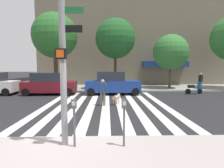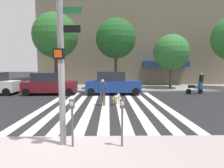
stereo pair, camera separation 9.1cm
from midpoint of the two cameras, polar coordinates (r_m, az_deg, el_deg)
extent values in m
plane|color=#232326|center=(11.76, -8.43, -6.44)|extent=(160.00, 160.00, 0.00)
cube|color=gray|center=(20.30, -5.44, -1.21)|extent=(80.00, 6.00, 0.15)
cube|color=silver|center=(12.26, -19.32, -6.18)|extent=(0.45, 10.78, 0.01)
cube|color=silver|center=(12.02, -15.21, -6.30)|extent=(0.45, 10.78, 0.01)
cube|color=silver|center=(11.84, -10.95, -6.39)|extent=(0.45, 10.78, 0.01)
cube|color=silver|center=(11.72, -6.58, -6.44)|extent=(0.45, 10.78, 0.01)
cube|color=silver|center=(11.68, -2.15, -6.46)|extent=(0.45, 10.78, 0.01)
cube|color=silver|center=(11.70, 2.29, -6.43)|extent=(0.45, 10.78, 0.01)
cube|color=silver|center=(11.79, 6.68, -6.37)|extent=(0.45, 10.78, 0.01)
cube|color=silver|center=(11.95, 10.99, -6.28)|extent=(0.45, 10.78, 0.01)
cube|color=silver|center=(12.17, 15.15, -6.15)|extent=(0.45, 10.78, 0.01)
cube|color=navy|center=(23.60, 16.13, 6.03)|extent=(5.50, 1.60, 0.70)
cylinder|color=gray|center=(5.35, -15.80, 12.17)|extent=(0.18, 0.18, 5.80)
cube|color=black|center=(5.13, -16.28, 9.09)|extent=(0.28, 0.18, 0.28)
cube|color=#E54C14|center=(5.03, -16.57, 9.16)|extent=(0.20, 0.01, 0.20)
cube|color=#19662D|center=(5.47, -12.78, 21.73)|extent=(0.60, 0.03, 0.18)
cube|color=black|center=(5.35, -12.89, 16.57)|extent=(0.56, 0.03, 0.20)
cylinder|color=#515456|center=(5.35, -12.26, -13.27)|extent=(0.06, 0.06, 1.10)
cube|color=#515456|center=(5.17, -12.41, -6.11)|extent=(0.14, 0.10, 0.26)
cube|color=beige|center=(5.12, -12.53, -6.01)|extent=(0.09, 0.01, 0.12)
cylinder|color=#515456|center=(5.27, 3.31, -13.45)|extent=(0.06, 0.06, 1.10)
cube|color=#515456|center=(5.09, 3.35, -6.19)|extent=(0.14, 0.10, 0.26)
cube|color=beige|center=(5.03, 3.40, -6.08)|extent=(0.09, 0.01, 0.12)
cylinder|color=black|center=(18.87, -28.19, -1.55)|extent=(0.67, 0.24, 0.66)
cylinder|color=black|center=(17.37, -30.54, -2.21)|extent=(0.67, 0.24, 0.66)
cube|color=maroon|center=(16.70, -19.05, -0.73)|extent=(4.51, 2.03, 0.91)
cube|color=#232833|center=(16.68, -19.73, 2.10)|extent=(2.55, 1.73, 0.74)
cylinder|color=black|center=(17.19, -12.65, -1.66)|extent=(0.67, 0.25, 0.66)
cylinder|color=black|center=(15.53, -13.63, -2.42)|extent=(0.67, 0.25, 0.66)
cylinder|color=black|center=(18.07, -23.63, -1.64)|extent=(0.67, 0.25, 0.66)
cylinder|color=black|center=(16.50, -25.64, -2.35)|extent=(0.67, 0.25, 0.66)
cube|color=navy|center=(15.91, 0.11, -0.64)|extent=(4.70, 1.97, 0.96)
cube|color=#232833|center=(15.84, -0.56, 2.50)|extent=(2.35, 1.71, 0.78)
cylinder|color=black|center=(17.00, 6.27, -1.64)|extent=(0.66, 0.23, 0.66)
cylinder|color=black|center=(15.28, 7.23, -2.44)|extent=(0.66, 0.23, 0.66)
cylinder|color=black|center=(16.87, -6.32, -1.69)|extent=(0.66, 0.23, 0.66)
cylinder|color=black|center=(15.13, -6.81, -2.51)|extent=(0.66, 0.23, 0.66)
cylinder|color=black|center=(17.97, 25.74, -2.05)|extent=(0.49, 0.18, 0.48)
cylinder|color=black|center=(17.30, 22.69, -2.20)|extent=(0.50, 0.22, 0.48)
cube|color=#175197|center=(17.59, 24.12, -1.97)|extent=(0.84, 0.45, 0.08)
cube|color=black|center=(17.41, 23.50, -0.70)|extent=(0.56, 0.38, 0.24)
cube|color=#175197|center=(17.88, 25.68, -0.47)|extent=(0.25, 0.31, 0.60)
cylinder|color=black|center=(17.86, 25.72, 0.65)|extent=(0.12, 0.50, 0.04)
cylinder|color=#4C3823|center=(18.66, -17.38, 4.50)|extent=(0.40, 0.40, 4.08)
sphere|color=#286628|center=(18.90, -17.67, 14.34)|extent=(4.34, 4.34, 4.34)
cylinder|color=#4C3823|center=(18.60, 0.91, 4.61)|extent=(0.30, 0.30, 3.99)
sphere|color=#1E5623|center=(18.82, 0.93, 14.11)|extent=(4.03, 4.03, 4.03)
cylinder|color=#4C3823|center=(20.28, 17.64, 2.72)|extent=(0.25, 0.25, 2.79)
sphere|color=#337533|center=(20.32, 17.84, 9.52)|extent=(3.70, 3.70, 3.70)
cylinder|color=#6B6051|center=(11.36, -3.60, -4.71)|extent=(0.20, 0.20, 0.82)
cylinder|color=#6B6051|center=(11.27, -2.68, -4.79)|extent=(0.20, 0.20, 0.82)
cube|color=navy|center=(11.21, -3.16, -1.17)|extent=(0.44, 0.37, 0.60)
cylinder|color=navy|center=(11.31, -4.25, -0.97)|extent=(0.24, 0.17, 0.57)
cylinder|color=navy|center=(11.11, -2.04, -1.08)|extent=(0.24, 0.17, 0.57)
sphere|color=tan|center=(11.17, -3.17, 0.91)|extent=(0.29, 0.29, 0.22)
cylinder|color=tan|center=(11.66, 1.15, -4.24)|extent=(0.54, 0.78, 0.26)
sphere|color=tan|center=(12.06, 1.93, -3.44)|extent=(0.26, 0.26, 0.20)
cylinder|color=tan|center=(11.22, 0.26, -4.36)|extent=(0.13, 0.23, 0.16)
cylinder|color=tan|center=(11.98, 1.29, -5.39)|extent=(0.07, 0.07, 0.32)
cylinder|color=tan|center=(11.93, 1.92, -5.44)|extent=(0.07, 0.07, 0.32)
cylinder|color=tan|center=(11.50, 0.34, -5.84)|extent=(0.07, 0.07, 0.32)
cylinder|color=tan|center=(11.45, 0.99, -5.89)|extent=(0.07, 0.07, 0.32)
cylinder|color=black|center=(20.32, 25.77, -0.34)|extent=(0.20, 0.20, 0.82)
cylinder|color=black|center=(20.48, 26.10, -0.31)|extent=(0.20, 0.20, 0.82)
cube|color=black|center=(20.35, 26.01, 1.66)|extent=(0.45, 0.38, 0.60)
cylinder|color=black|center=(20.16, 25.62, 1.73)|extent=(0.24, 0.18, 0.57)
cylinder|color=black|center=(20.54, 26.41, 1.76)|extent=(0.24, 0.18, 0.57)
sphere|color=tan|center=(20.33, 26.06, 2.81)|extent=(0.30, 0.30, 0.22)
camera|label=1|loc=(0.05, -90.21, -0.02)|focal=29.05mm
camera|label=2|loc=(0.05, 89.79, 0.02)|focal=29.05mm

